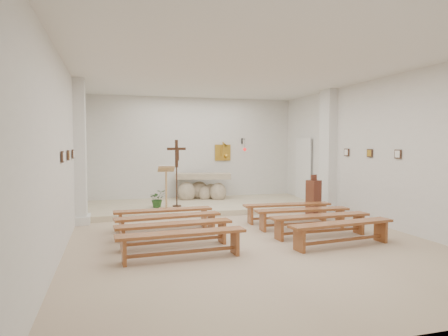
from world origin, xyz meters
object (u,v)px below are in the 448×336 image
object	(u,v)px
bench_right_second	(302,214)
bench_left_fourth	(182,239)
crucifix_stand	(177,168)
bench_left_front	(163,214)
donation_pedestal	(313,198)
bench_right_fourth	(342,228)
bench_right_third	(320,220)
bench_right_front	(287,208)
lectern	(166,187)
bench_left_third	(174,229)
altar	(203,188)
bench_left_second	(168,221)

from	to	relation	value
bench_right_second	bench_left_fourth	xyz separation A→B (m)	(-3.06, -1.63, 0.00)
crucifix_stand	bench_left_fourth	size ratio (longest dim) A/B	0.86
bench_left_front	crucifix_stand	bearing A→B (deg)	71.73
donation_pedestal	bench_right_fourth	distance (m)	3.16
bench_right_second	bench_right_third	xyz separation A→B (m)	(0.00, -0.81, 0.00)
bench_right_front	bench_right_second	size ratio (longest dim) A/B	1.00
bench_right_front	bench_right_third	xyz separation A→B (m)	(0.00, -1.63, 0.00)
lectern	bench_right_front	distance (m)	3.33
donation_pedestal	bench_left_third	world-z (taller)	donation_pedestal
bench_left_front	lectern	bearing A→B (deg)	78.40
altar	bench_left_front	bearing A→B (deg)	-101.76
altar	crucifix_stand	world-z (taller)	crucifix_stand
altar	bench_right_fourth	size ratio (longest dim) A/B	0.85
lectern	bench_left_fourth	world-z (taller)	lectern
altar	lectern	distance (m)	2.32
bench_right_fourth	altar	bearing A→B (deg)	95.48
donation_pedestal	bench_right_fourth	bearing A→B (deg)	-127.31
bench_left_front	bench_right_fourth	bearing A→B (deg)	-40.37
bench_right_second	bench_right_fourth	world-z (taller)	same
donation_pedestal	bench_right_second	bearing A→B (deg)	-145.36
lectern	bench_left_second	distance (m)	2.70
bench_left_second	bench_right_third	xyz separation A→B (m)	(3.06, -0.81, 0.00)
altar	bench_right_fourth	xyz separation A→B (m)	(1.32, -6.09, -0.15)
lectern	bench_left_front	distance (m)	1.91
altar	bench_left_second	size ratio (longest dim) A/B	0.85
donation_pedestal	bench_right_front	world-z (taller)	donation_pedestal
bench_left_third	bench_right_second	bearing A→B (deg)	10.68
donation_pedestal	bench_left_fourth	world-z (taller)	donation_pedestal
donation_pedestal	bench_left_front	world-z (taller)	donation_pedestal
bench_left_second	bench_right_second	bearing A→B (deg)	-6.83
bench_left_front	bench_right_second	distance (m)	3.17
bench_left_fourth	crucifix_stand	bearing A→B (deg)	79.07
bench_left_second	bench_left_front	bearing A→B (deg)	83.17
bench_left_front	bench_left_second	xyz separation A→B (m)	(0.00, -0.81, 0.00)
donation_pedestal	bench_right_front	distance (m)	1.16
donation_pedestal	bench_right_front	size ratio (longest dim) A/B	0.51
altar	bench_right_second	distance (m)	4.65
lectern	bench_right_second	world-z (taller)	lectern
bench_left_fourth	altar	bearing A→B (deg)	71.25
bench_right_fourth	bench_left_third	bearing A→B (deg)	158.36
crucifix_stand	altar	bearing A→B (deg)	33.61
altar	bench_left_third	xyz separation A→B (m)	(-1.74, -5.27, -0.15)
bench_right_second	bench_left_fourth	size ratio (longest dim) A/B	1.00
bench_right_third	bench_right_fourth	distance (m)	0.81
bench_left_front	bench_right_third	world-z (taller)	same
bench_right_second	bench_right_third	bearing A→B (deg)	-87.61
lectern	bench_left_front	world-z (taller)	lectern
bench_right_front	bench_left_fourth	xyz separation A→B (m)	(-3.06, -2.44, 0.00)
crucifix_stand	bench_right_third	distance (m)	4.69
lectern	bench_left_fourth	size ratio (longest dim) A/B	0.56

